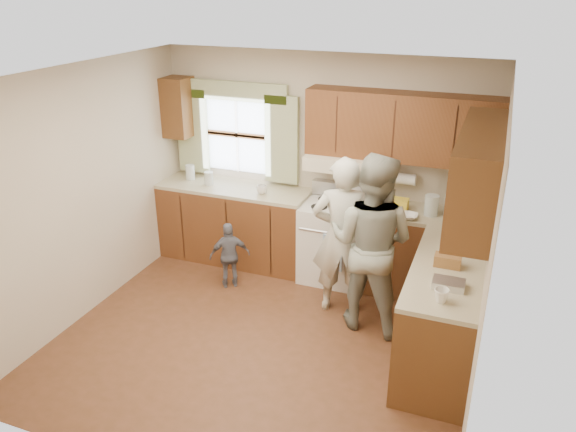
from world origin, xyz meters
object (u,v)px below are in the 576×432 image
at_px(woman_right, 371,243).
at_px(child, 230,255).
at_px(stove, 337,240).
at_px(woman_left, 342,236).

height_order(woman_right, child, woman_right).
relative_size(stove, child, 1.40).
xyz_separation_m(woman_right, child, (-1.60, 0.17, -0.51)).
height_order(stove, woman_left, woman_left).
relative_size(woman_right, child, 2.32).
height_order(stove, child, stove).
distance_m(woman_right, child, 1.69).
relative_size(stove, woman_right, 0.60).
relative_size(woman_left, woman_right, 0.93).
bearing_deg(woman_right, stove, -47.59).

